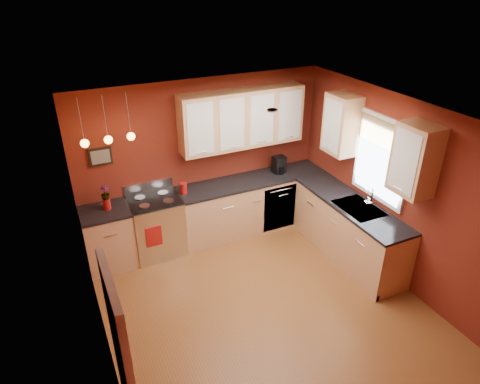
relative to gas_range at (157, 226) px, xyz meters
name	(u,v)px	position (x,y,z in m)	size (l,w,h in m)	color
floor	(263,305)	(0.92, -1.80, -0.48)	(4.20, 4.20, 0.00)	brown
ceiling	(270,119)	(0.92, -1.80, 2.12)	(4.00, 4.20, 0.02)	white
wall_back	(203,160)	(0.92, 0.30, 0.82)	(4.00, 0.02, 2.60)	maroon
wall_front	(390,349)	(0.92, -3.90, 0.82)	(4.00, 0.02, 2.60)	maroon
wall_left	(94,268)	(-1.08, -1.80, 0.82)	(0.02, 4.20, 2.60)	maroon
wall_right	(394,190)	(2.92, -1.80, 0.82)	(0.02, 4.20, 2.60)	maroon
base_cabinets_back_left	(109,239)	(-0.73, 0.00, -0.03)	(0.70, 0.60, 0.90)	tan
base_cabinets_back_right	(252,205)	(1.65, 0.00, -0.03)	(2.54, 0.60, 0.90)	tan
base_cabinets_right	(348,231)	(2.62, -1.35, -0.03)	(0.60, 2.10, 0.90)	tan
counter_back_left	(104,212)	(-0.73, 0.00, 0.44)	(0.70, 0.62, 0.04)	black
counter_back_right	(252,180)	(1.65, 0.00, 0.44)	(2.54, 0.62, 0.04)	black
counter_right	(352,204)	(2.62, -1.35, 0.44)	(0.62, 2.10, 0.04)	black
gas_range	(157,226)	(0.00, 0.00, 0.00)	(0.76, 0.64, 1.11)	silver
dishwasher_front	(280,208)	(2.02, -0.29, -0.03)	(0.60, 0.02, 0.80)	silver
sink	(359,209)	(2.62, -1.50, 0.43)	(0.50, 0.70, 0.33)	gray
window	(382,157)	(2.89, -1.50, 1.21)	(0.06, 1.02, 1.22)	white
door_left_wall	(126,375)	(-1.05, -3.00, 0.54)	(0.12, 0.82, 2.05)	white
upper_cabinets_back	(242,119)	(1.52, 0.12, 1.47)	(2.00, 0.35, 0.90)	tan
upper_cabinets_right	(375,140)	(2.75, -1.48, 1.47)	(0.35, 1.95, 0.90)	tan
wall_picture	(100,157)	(-0.63, 0.28, 1.17)	(0.32, 0.03, 0.26)	black
pendant_lights	(108,139)	(-0.53, -0.05, 1.53)	(0.71, 0.11, 0.66)	gray
red_canister	(184,188)	(0.47, 0.00, 0.55)	(0.11, 0.11, 0.17)	#A91412
red_vase	(107,204)	(-0.68, 0.02, 0.54)	(0.10, 0.10, 0.17)	#A91412
flowers	(105,193)	(-0.68, 0.02, 0.71)	(0.12, 0.12, 0.22)	#A91412
coffee_maker	(279,165)	(2.17, 0.03, 0.59)	(0.21, 0.21, 0.29)	black
soap_pump	(368,204)	(2.68, -1.60, 0.56)	(0.09, 0.09, 0.20)	white
dish_towel	(154,237)	(-0.13, -0.33, 0.04)	(0.24, 0.02, 0.33)	#A91412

